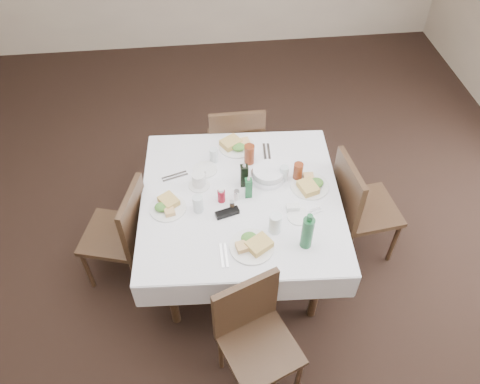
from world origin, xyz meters
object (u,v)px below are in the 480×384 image
Objects in this scene: coffee_mug at (199,180)px; dining_table at (241,204)px; oil_cruet_dark at (244,175)px; green_bottle at (307,232)px; water_w at (198,204)px; chair_south at (253,331)px; chair_north at (236,144)px; ketchup_bottle at (221,195)px; chair_west at (124,230)px; water_n at (214,155)px; bread_basket at (268,174)px; oil_cruet_green at (248,187)px; water_s at (275,223)px; water_e at (284,173)px; chair_east at (357,204)px.

dining_table is at bearing -26.56° from coffee_mug.
green_bottle is at bearing -60.31° from oil_cruet_dark.
oil_cruet_dark is at bearing 31.74° from water_w.
coffee_mug is at bearing 104.36° from chair_south.
chair_north is 0.77m from oil_cruet_dark.
chair_west is at bearing 177.97° from ketchup_bottle.
water_n reaches higher than bread_basket.
green_bottle is at bearing -76.73° from bread_basket.
chair_west is at bearing -179.98° from oil_cruet_green.
ketchup_bottle reaches higher than coffee_mug.
water_w is 0.36m from oil_cruet_green.
green_bottle is at bearing 47.70° from chair_south.
water_e is at bearing 73.18° from water_s.
chair_north is at bearing 64.24° from coffee_mug.
ketchup_bottle reaches higher than bread_basket.
coffee_mug is (-0.33, 0.14, -0.04)m from oil_cruet_green.
chair_north is at bearing 103.53° from green_bottle.
green_bottle is (0.63, -0.58, 0.08)m from coffee_mug.
oil_cruet_green is (0.00, -0.81, 0.32)m from chair_north.
oil_cruet_green is at bearing 15.16° from water_w.
dining_table is 0.85m from chair_west.
chair_east is (0.87, 0.04, -0.15)m from dining_table.
green_bottle is at bearing -20.70° from chair_west.
bread_basket is (0.21, 0.16, 0.12)m from dining_table.
water_e reaches higher than bread_basket.
bread_basket is 0.39m from ketchup_bottle.
chair_west is 0.83m from water_n.
oil_cruet_dark reaches higher than dining_table.
dining_table is 9.59× the size of coffee_mug.
water_w is at bearing -153.88° from bread_basket.
chair_south reaches higher than water_e.
chair_north is 1.01m from water_w.
water_s is at bearing -25.50° from water_w.
oil_cruet_dark is (-0.18, -0.04, 0.06)m from bread_basket.
chair_south is 0.90m from ketchup_bottle.
bread_basket is at bearing 86.39° from water_s.
water_s reaches higher than chair_south.
coffee_mug is (-0.49, -0.02, 0.01)m from bread_basket.
chair_west reaches higher than coffee_mug.
chair_west is 3.18× the size of green_bottle.
water_n is at bearing 28.69° from chair_west.
oil_cruet_dark is at bearing 38.53° from ketchup_bottle.
water_s reaches higher than water_w.
oil_cruet_dark is at bearing -54.05° from water_n.
dining_table is at bearing -177.39° from oil_cruet_green.
chair_east is at bearing 1.32° from chair_west.
ketchup_bottle is 0.21m from coffee_mug.
bread_basket is 0.19m from oil_cruet_dark.
water_n is at bearing 63.11° from coffee_mug.
water_n is at bearing 112.47° from dining_table.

